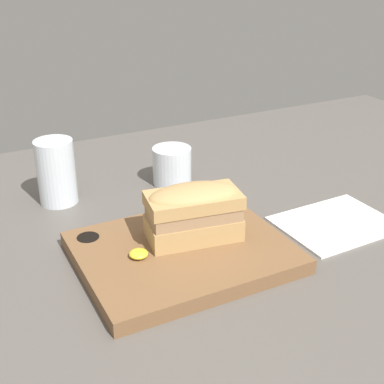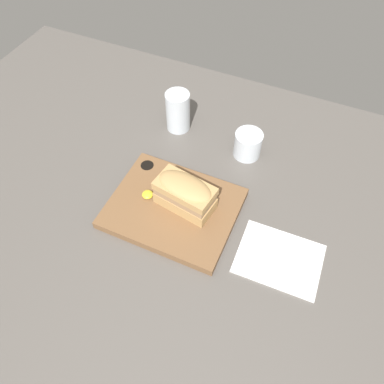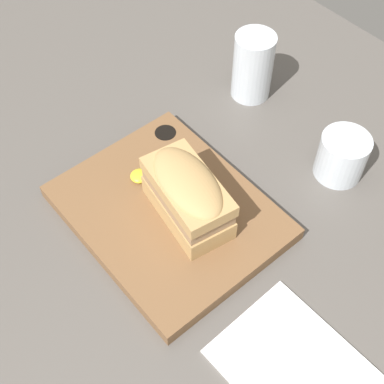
% 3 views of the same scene
% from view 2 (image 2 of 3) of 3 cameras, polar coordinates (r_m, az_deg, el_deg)
% --- Properties ---
extents(dining_table, '(1.77, 1.18, 0.02)m').
position_cam_2_polar(dining_table, '(0.94, -0.70, -4.36)').
color(dining_table, '#56514C').
rests_on(dining_table, ground).
extents(serving_board, '(0.31, 0.25, 0.02)m').
position_cam_2_polar(serving_board, '(0.94, -2.91, -2.42)').
color(serving_board, brown).
rests_on(serving_board, dining_table).
extents(sandwich, '(0.15, 0.09, 0.09)m').
position_cam_2_polar(sandwich, '(0.89, -1.07, -0.14)').
color(sandwich, tan).
rests_on(sandwich, serving_board).
extents(mustard_dollop, '(0.03, 0.03, 0.01)m').
position_cam_2_polar(mustard_dollop, '(0.95, -6.78, -0.37)').
color(mustard_dollop, yellow).
rests_on(mustard_dollop, serving_board).
extents(water_glass, '(0.07, 0.07, 0.12)m').
position_cam_2_polar(water_glass, '(1.11, -2.14, 11.87)').
color(water_glass, silver).
rests_on(water_glass, dining_table).
extents(wine_glass, '(0.08, 0.08, 0.07)m').
position_cam_2_polar(wine_glass, '(1.05, 8.48, 7.05)').
color(wine_glass, silver).
rests_on(wine_glass, dining_table).
extents(napkin, '(0.20, 0.15, 0.00)m').
position_cam_2_polar(napkin, '(0.90, 13.13, -9.85)').
color(napkin, white).
rests_on(napkin, dining_table).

